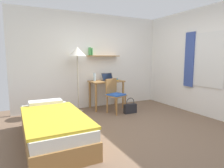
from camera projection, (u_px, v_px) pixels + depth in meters
The scene contains 11 objects.
ground_plane at pixel (133, 129), 3.88m from camera, with size 5.28×5.28×0.00m, color brown.
wall_back at pixel (95, 61), 5.49m from camera, with size 4.40×0.27×2.60m.
wall_right at pixel (206, 62), 4.62m from camera, with size 0.10×4.40×2.60m.
bed at pixel (53, 127), 3.30m from camera, with size 0.94×2.03×0.54m.
desk at pixel (106, 87), 5.40m from camera, with size 0.91×0.55×0.77m.
desk_chair at pixel (115, 94), 4.97m from camera, with size 0.51×0.50×0.87m.
standing_lamp at pixel (77, 55), 4.89m from camera, with size 0.44×0.44×1.67m.
laptop at pixel (108, 79), 5.40m from camera, with size 0.32×0.23×0.21m.
water_bottle at pixel (95, 77), 5.29m from camera, with size 0.07×0.07×0.21m, color silver.
book_stack at pixel (114, 79), 5.52m from camera, with size 0.16×0.25×0.05m.
handbag at pixel (130, 108), 4.94m from camera, with size 0.33×0.12×0.40m.
Camera 1 is at (-2.07, -3.13, 1.41)m, focal length 31.21 mm.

